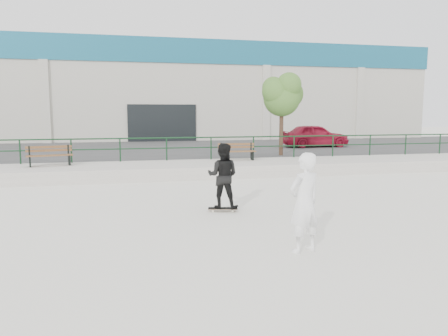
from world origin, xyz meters
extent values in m
plane|color=silver|center=(0.00, 0.00, 0.00)|extent=(120.00, 120.00, 0.00)
cube|color=#B3ADA3|center=(0.00, 9.50, 0.25)|extent=(30.00, 3.00, 0.50)
cube|color=#353535|center=(0.00, 18.00, 0.25)|extent=(60.00, 14.00, 0.50)
cylinder|color=#153A1E|center=(0.00, 10.80, 1.50)|extent=(28.00, 0.06, 0.06)
cylinder|color=#153A1E|center=(0.00, 10.80, 1.05)|extent=(28.00, 0.05, 0.05)
cylinder|color=#153A1E|center=(-7.00, 10.80, 1.00)|extent=(0.06, 0.06, 1.00)
cylinder|color=#153A1E|center=(-5.00, 10.80, 1.00)|extent=(0.06, 0.06, 1.00)
cylinder|color=#153A1E|center=(-3.00, 10.80, 1.00)|extent=(0.06, 0.06, 1.00)
cylinder|color=#153A1E|center=(-1.00, 10.80, 1.00)|extent=(0.06, 0.06, 1.00)
cylinder|color=#153A1E|center=(1.00, 10.80, 1.00)|extent=(0.06, 0.06, 1.00)
cylinder|color=#153A1E|center=(3.00, 10.80, 1.00)|extent=(0.06, 0.06, 1.00)
cylinder|color=#153A1E|center=(5.00, 10.80, 1.00)|extent=(0.06, 0.06, 1.00)
cylinder|color=#153A1E|center=(7.00, 10.80, 1.00)|extent=(0.06, 0.06, 1.00)
cylinder|color=#153A1E|center=(9.00, 10.80, 1.00)|extent=(0.06, 0.06, 1.00)
cylinder|color=#153A1E|center=(11.00, 10.80, 1.00)|extent=(0.06, 0.06, 1.00)
cylinder|color=#153A1E|center=(13.00, 10.80, 1.00)|extent=(0.06, 0.06, 1.00)
cube|color=beige|center=(0.00, 32.00, 4.00)|extent=(44.00, 16.00, 8.00)
cube|color=#19607D|center=(0.00, 32.00, 7.10)|extent=(44.20, 16.20, 1.80)
cube|color=black|center=(0.00, 23.95, 1.60)|extent=(5.00, 0.15, 3.20)
cube|color=beige|center=(-8.00, 23.90, 3.10)|extent=(0.60, 0.25, 6.20)
cube|color=beige|center=(8.00, 23.90, 3.10)|extent=(0.60, 0.25, 6.20)
cube|color=beige|center=(16.00, 23.90, 3.10)|extent=(0.60, 0.25, 6.20)
cube|color=brown|center=(-5.69, 9.70, 0.92)|extent=(1.73, 0.48, 0.04)
cube|color=brown|center=(-5.72, 9.87, 0.92)|extent=(1.73, 0.48, 0.04)
cube|color=brown|center=(-5.76, 10.04, 0.92)|extent=(1.73, 0.48, 0.04)
cube|color=brown|center=(-5.77, 10.12, 1.10)|extent=(1.72, 0.40, 0.10)
cube|color=brown|center=(-5.77, 10.12, 1.24)|extent=(1.72, 0.40, 0.10)
cube|color=black|center=(-6.43, 9.72, 0.70)|extent=(0.16, 0.49, 0.41)
cube|color=black|center=(-6.49, 9.97, 1.10)|extent=(0.07, 0.06, 0.41)
cube|color=black|center=(-5.01, 10.02, 0.70)|extent=(0.16, 0.49, 0.41)
cube|color=black|center=(-5.06, 10.27, 1.10)|extent=(0.07, 0.06, 0.41)
cube|color=brown|center=(2.05, 10.03, 0.90)|extent=(1.66, 0.20, 0.04)
cube|color=brown|center=(2.06, 10.20, 0.90)|extent=(1.66, 0.20, 0.04)
cube|color=brown|center=(2.07, 10.37, 0.90)|extent=(1.66, 0.20, 0.04)
cube|color=brown|center=(2.07, 10.44, 1.07)|extent=(1.66, 0.13, 0.09)
cube|color=brown|center=(2.07, 10.44, 1.20)|extent=(1.66, 0.13, 0.09)
cube|color=black|center=(1.37, 10.24, 0.69)|extent=(0.08, 0.46, 0.39)
cube|color=black|center=(1.38, 10.48, 1.07)|extent=(0.06, 0.05, 0.39)
cube|color=black|center=(2.75, 10.16, 0.69)|extent=(0.08, 0.46, 0.39)
cube|color=black|center=(2.76, 10.40, 1.07)|extent=(0.06, 0.05, 0.39)
cylinder|color=#4D3726|center=(4.78, 11.96, 1.71)|extent=(0.20, 0.20, 2.42)
sphere|color=#3F6D28|center=(4.78, 11.96, 3.32)|extent=(1.81, 1.81, 1.81)
sphere|color=#3F6D28|center=(5.29, 12.26, 3.52)|extent=(1.41, 1.41, 1.41)
sphere|color=#3F6D28|center=(4.38, 11.75, 3.62)|extent=(1.31, 1.31, 1.31)
sphere|color=#3F6D28|center=(4.98, 11.55, 3.92)|extent=(1.21, 1.21, 1.21)
sphere|color=#3F6D28|center=(4.48, 12.36, 3.82)|extent=(1.11, 1.11, 1.11)
imported|color=maroon|center=(8.67, 16.47, 1.20)|extent=(4.13, 1.70, 1.40)
cube|color=black|center=(-0.34, 2.61, 0.09)|extent=(0.81, 0.38, 0.02)
cube|color=brown|center=(-0.34, 2.61, 0.07)|extent=(0.81, 0.38, 0.01)
cube|color=#A5A5AA|center=(-0.59, 2.67, 0.04)|extent=(0.10, 0.17, 0.03)
cube|color=#A5A5AA|center=(-0.09, 2.55, 0.04)|extent=(0.10, 0.17, 0.03)
cylinder|color=beige|center=(-0.62, 2.58, 0.03)|extent=(0.06, 0.04, 0.06)
cylinder|color=beige|center=(-0.57, 2.76, 0.03)|extent=(0.06, 0.04, 0.06)
cylinder|color=beige|center=(-0.11, 2.45, 0.03)|extent=(0.06, 0.04, 0.06)
cylinder|color=beige|center=(-0.06, 2.64, 0.03)|extent=(0.06, 0.04, 0.06)
imported|color=black|center=(-0.34, 2.61, 0.96)|extent=(1.02, 0.93, 1.72)
imported|color=white|center=(0.37, -1.05, 0.94)|extent=(0.80, 0.65, 1.88)
camera|label=1|loc=(-2.89, -8.47, 2.61)|focal=35.00mm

